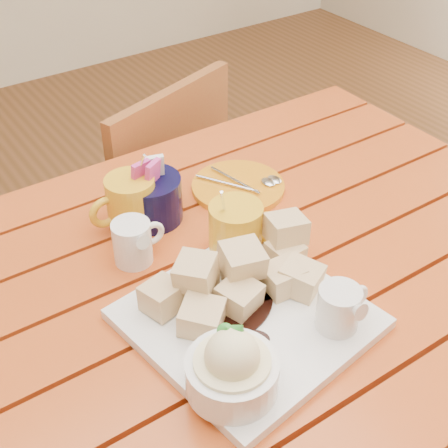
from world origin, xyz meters
TOP-DOWN VIEW (x-y plane):
  - table at (0.00, 0.00)m, footprint 1.20×0.79m
  - dessert_plate at (-0.04, -0.12)m, footprint 0.33×0.33m
  - coffee_mug_left at (-0.06, 0.18)m, footprint 0.12×0.08m
  - coffee_mug_right at (0.05, 0.02)m, footprint 0.12×0.08m
  - cream_pitcher at (-0.09, 0.10)m, footprint 0.09×0.07m
  - sugar_caddy at (-0.02, 0.18)m, footprint 0.11×0.11m
  - orange_saucer at (0.15, 0.17)m, footprint 0.17×0.17m
  - chair_far at (0.17, 0.58)m, footprint 0.48×0.48m

SIDE VIEW (x-z plane):
  - chair_far at x=0.17m, z-range 0.05..0.86m
  - table at x=0.00m, z-range 0.27..1.02m
  - orange_saucer at x=0.15m, z-range 0.75..0.77m
  - dessert_plate at x=-0.04m, z-range 0.73..0.84m
  - cream_pitcher at x=-0.09m, z-range 0.75..0.82m
  - sugar_caddy at x=-0.02m, z-range 0.73..0.85m
  - coffee_mug_left at x=-0.06m, z-range 0.73..0.87m
  - coffee_mug_right at x=0.05m, z-range 0.73..0.87m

